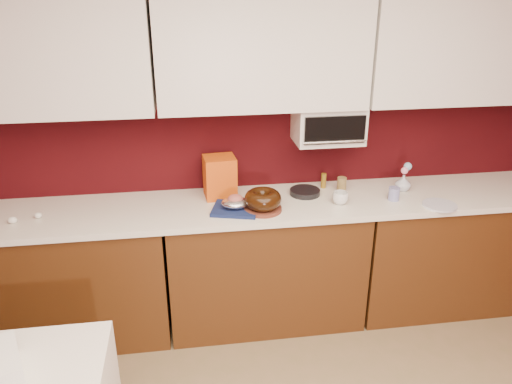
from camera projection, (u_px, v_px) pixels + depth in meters
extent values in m
cube|color=#38070A|center=(258.00, 138.00, 3.46)|extent=(4.00, 0.02, 2.50)
cube|color=#4B280F|center=(67.00, 279.00, 3.31)|extent=(1.31, 0.58, 0.86)
cube|color=#4B280F|center=(265.00, 264.00, 3.49)|extent=(1.31, 0.58, 0.86)
cube|color=#4B280F|center=(443.00, 250.00, 3.67)|extent=(1.31, 0.58, 0.86)
cube|color=white|center=(265.00, 205.00, 3.32)|extent=(4.00, 0.62, 0.04)
cube|color=white|center=(36.00, 57.00, 2.89)|extent=(1.31, 0.33, 0.70)
cube|color=white|center=(263.00, 52.00, 3.08)|extent=(1.31, 0.33, 0.70)
cube|color=white|center=(464.00, 48.00, 3.26)|extent=(1.31, 0.33, 0.70)
cube|color=white|center=(328.00, 124.00, 3.34)|extent=(0.45, 0.30, 0.25)
cube|color=black|center=(335.00, 130.00, 3.19)|extent=(0.40, 0.02, 0.18)
cylinder|color=silver|center=(335.00, 142.00, 3.21)|extent=(0.42, 0.02, 0.02)
cylinder|color=brown|center=(263.00, 209.00, 3.18)|extent=(0.25, 0.25, 0.02)
torus|color=black|center=(263.00, 199.00, 3.16)|extent=(0.30, 0.30, 0.10)
cube|color=#152150|center=(235.00, 209.00, 3.18)|extent=(0.34, 0.31, 0.02)
ellipsoid|color=white|center=(235.00, 203.00, 3.17)|extent=(0.22, 0.20, 0.06)
ellipsoid|color=#AB584E|center=(235.00, 199.00, 3.16)|extent=(0.10, 0.08, 0.06)
cube|color=#B72B0C|center=(220.00, 177.00, 3.35)|extent=(0.22, 0.20, 0.28)
cylinder|color=black|center=(305.00, 192.00, 3.43)|extent=(0.27, 0.27, 0.04)
imported|color=silver|center=(340.00, 197.00, 3.27)|extent=(0.13, 0.13, 0.10)
cylinder|color=navy|center=(394.00, 194.00, 3.33)|extent=(0.09, 0.09, 0.09)
imported|color=silver|center=(403.00, 182.00, 3.48)|extent=(0.10, 0.10, 0.13)
sphere|color=pink|center=(405.00, 171.00, 3.44)|extent=(0.05, 0.05, 0.05)
sphere|color=#87B3D9|center=(408.00, 166.00, 3.46)|extent=(0.06, 0.06, 0.06)
cylinder|color=silver|center=(440.00, 205.00, 3.25)|extent=(0.27, 0.27, 0.01)
cylinder|color=brown|center=(324.00, 181.00, 3.53)|extent=(0.04, 0.04, 0.11)
cylinder|color=olive|center=(342.00, 184.00, 3.48)|extent=(0.07, 0.07, 0.10)
ellipsoid|color=silver|center=(12.00, 220.00, 3.01)|extent=(0.06, 0.04, 0.04)
ellipsoid|color=silver|center=(38.00, 215.00, 3.08)|extent=(0.06, 0.05, 0.04)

